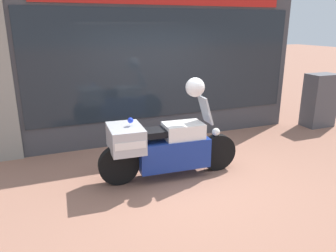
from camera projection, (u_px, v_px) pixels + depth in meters
ground_plane at (185, 174)px, 5.61m from camera, size 60.00×60.00×0.00m
shop_building at (128, 67)px, 6.75m from camera, size 6.94×0.55×3.21m
window_display at (163, 115)px, 7.39m from camera, size 5.60×0.30×2.11m
paramedic_motorcycle at (162, 146)px, 5.32m from camera, size 2.37×0.75×1.33m
utility_cabinet at (320, 100)px, 8.10m from camera, size 0.72×0.48×1.31m
white_helmet at (195, 87)px, 5.22m from camera, size 0.31×0.31×0.31m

